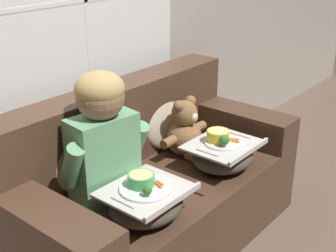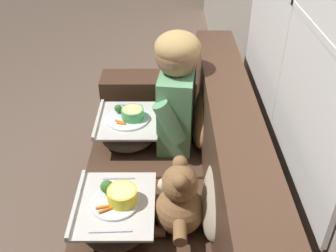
# 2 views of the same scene
# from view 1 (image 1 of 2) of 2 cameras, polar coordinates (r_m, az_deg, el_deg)

# --- Properties ---
(ground_plane) EXTENTS (14.00, 14.00, 0.00)m
(ground_plane) POSITION_cam_1_polar(r_m,az_deg,el_deg) (2.84, -1.24, -13.97)
(ground_plane) COLOR brown
(wall_back_with_window) EXTENTS (8.00, 0.08, 2.60)m
(wall_back_with_window) POSITION_cam_1_polar(r_m,az_deg,el_deg) (2.70, -10.67, 13.98)
(wall_back_with_window) COLOR #A89E8E
(wall_back_with_window) RESTS_ON ground_plane
(couch) EXTENTS (1.74, 0.84, 0.90)m
(couch) POSITION_cam_1_polar(r_m,az_deg,el_deg) (2.69, -2.31, -7.75)
(couch) COLOR #4C3323
(couch) RESTS_ON ground_plane
(throw_pillow_behind_child) EXTENTS (0.42, 0.20, 0.43)m
(throw_pillow_behind_child) POSITION_cam_1_polar(r_m,az_deg,el_deg) (2.45, -10.41, -3.32)
(throw_pillow_behind_child) COLOR #B2754C
(throw_pillow_behind_child) RESTS_ON couch
(throw_pillow_behind_teddy) EXTENTS (0.39, 0.19, 0.40)m
(throw_pillow_behind_teddy) POSITION_cam_1_polar(r_m,az_deg,el_deg) (2.87, -0.55, 1.06)
(throw_pillow_behind_teddy) COLOR #C1B293
(throw_pillow_behind_teddy) RESTS_ON couch
(child_figure) EXTENTS (0.49, 0.25, 0.67)m
(child_figure) POSITION_cam_1_polar(r_m,az_deg,el_deg) (2.27, -8.01, -0.72)
(child_figure) COLOR #66A370
(child_figure) RESTS_ON couch
(teddy_bear) EXTENTS (0.39, 0.27, 0.36)m
(teddy_bear) POSITION_cam_1_polar(r_m,az_deg,el_deg) (2.79, 2.08, -0.62)
(teddy_bear) COLOR brown
(teddy_bear) RESTS_ON couch
(lap_tray_child) EXTENTS (0.39, 0.35, 0.22)m
(lap_tray_child) POSITION_cam_1_polar(r_m,az_deg,el_deg) (2.23, -2.69, -9.20)
(lap_tray_child) COLOR #473D33
(lap_tray_child) RESTS_ON child_figure
(lap_tray_teddy) EXTENTS (0.40, 0.35, 0.23)m
(lap_tray_teddy) POSITION_cam_1_polar(r_m,az_deg,el_deg) (2.68, 6.68, -3.42)
(lap_tray_teddy) COLOR #473D33
(lap_tray_teddy) RESTS_ON teddy_bear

